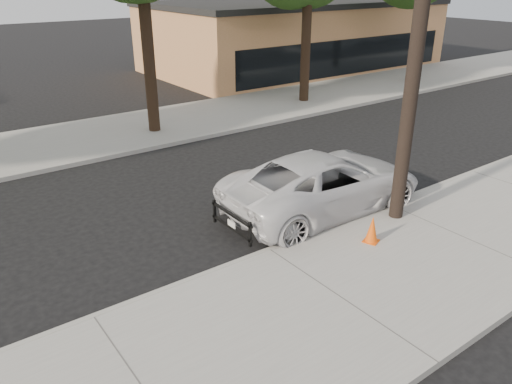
{
  "coord_description": "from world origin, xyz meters",
  "views": [
    {
      "loc": [
        -5.96,
        -9.73,
        5.81
      ],
      "look_at": [
        0.49,
        -0.95,
        1.0
      ],
      "focal_mm": 35.0,
      "sensor_mm": 36.0,
      "label": 1
    }
  ],
  "objects": [
    {
      "name": "police_cruiser",
      "position": [
        2.57,
        -1.1,
        0.78
      ],
      "size": [
        5.67,
        2.74,
        1.56
      ],
      "primitive_type": "imported",
      "rotation": [
        0.0,
        0.0,
        1.54
      ],
      "color": "silver",
      "rests_on": "ground"
    },
    {
      "name": "curb_near",
      "position": [
        0.0,
        -2.1,
        0.07
      ],
      "size": [
        90.0,
        0.12,
        0.16
      ],
      "primitive_type": "cube",
      "color": "#9E9B93",
      "rests_on": "ground"
    },
    {
      "name": "utility_pole",
      "position": [
        3.6,
        -2.7,
        4.7
      ],
      "size": [
        1.4,
        0.34,
        9.0
      ],
      "color": "black",
      "rests_on": "near_sidewalk"
    },
    {
      "name": "near_sidewalk",
      "position": [
        0.0,
        -4.3,
        0.07
      ],
      "size": [
        90.0,
        4.4,
        0.15
      ],
      "primitive_type": "cube",
      "color": "gray",
      "rests_on": "ground"
    },
    {
      "name": "traffic_cone",
      "position": [
        2.09,
        -3.22,
        0.46
      ],
      "size": [
        0.42,
        0.42,
        0.63
      ],
      "rotation": [
        0.0,
        0.0,
        0.36
      ],
      "color": "#F2560C",
      "rests_on": "near_sidewalk"
    },
    {
      "name": "ground",
      "position": [
        0.0,
        0.0,
        0.0
      ],
      "size": [
        120.0,
        120.0,
        0.0
      ],
      "primitive_type": "plane",
      "color": "black",
      "rests_on": "ground"
    },
    {
      "name": "building_main",
      "position": [
        16.0,
        16.0,
        2.0
      ],
      "size": [
        18.0,
        10.0,
        4.0
      ],
      "primitive_type": "cube",
      "color": "#B37D4A",
      "rests_on": "ground"
    },
    {
      "name": "far_sidewalk",
      "position": [
        0.0,
        8.5,
        0.07
      ],
      "size": [
        90.0,
        5.0,
        0.15
      ],
      "primitive_type": "cube",
      "color": "gray",
      "rests_on": "ground"
    }
  ]
}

